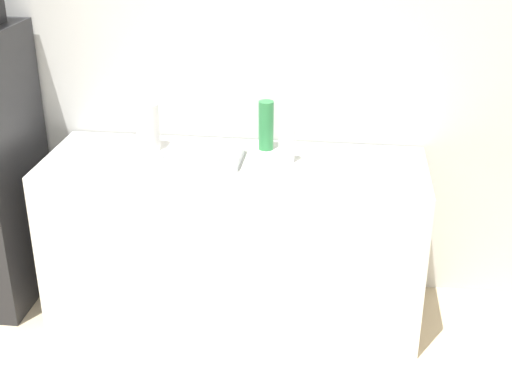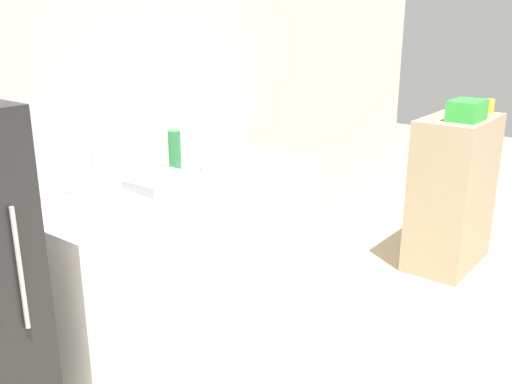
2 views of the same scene
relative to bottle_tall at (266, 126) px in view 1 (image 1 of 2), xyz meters
name	(u,v)px [view 1 (image 1 of 2)]	position (x,y,z in m)	size (l,w,h in m)	color
wall_back	(193,56)	(-0.41, 0.17, 0.31)	(8.00, 0.06, 2.60)	silver
counter	(234,238)	(-0.14, -0.20, -0.56)	(1.92, 0.67, 0.86)	silver
sink_basin	(204,155)	(-0.29, -0.20, -0.10)	(0.38, 0.26, 0.06)	#9EA3A8
bottle_tall	(266,126)	(0.00, 0.00, 0.00)	(0.08, 0.08, 0.26)	#2D7F42
bottle_short	(287,145)	(0.12, -0.16, -0.04)	(0.08, 0.08, 0.18)	silver
paper_towel_roll	(148,127)	(-0.61, -0.08, 0.00)	(0.12, 0.12, 0.25)	white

